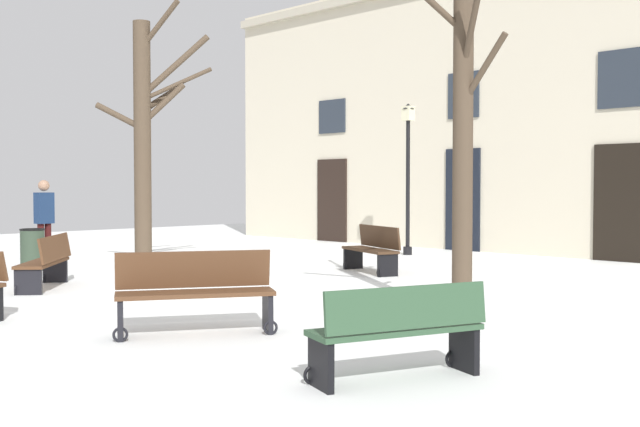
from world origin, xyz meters
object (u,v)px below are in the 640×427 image
at_px(bench_far_corner, 372,249).
at_px(person_by_shop_door, 44,217).
at_px(tree_left_of_center, 145,136).
at_px(litter_bin, 32,249).
at_px(bench_near_center_tree, 195,292).
at_px(streetlamp, 408,162).
at_px(bench_by_litter_bin, 399,331).
at_px(tree_right_of_center, 464,109).
at_px(bench_back_to_back_left, 46,262).

bearing_deg(bench_far_corner, person_by_shop_door, -127.06).
height_order(tree_left_of_center, litter_bin, tree_left_of_center).
relative_size(bench_near_center_tree, person_by_shop_door, 0.97).
relative_size(bench_far_corner, person_by_shop_door, 0.91).
bearing_deg(tree_left_of_center, litter_bin, -127.77).
relative_size(streetlamp, bench_by_litter_bin, 2.28).
distance_m(tree_left_of_center, bench_far_corner, 5.19).
bearing_deg(tree_right_of_center, streetlamp, 132.42).
relative_size(streetlamp, litter_bin, 4.44).
height_order(litter_bin, person_by_shop_door, person_by_shop_door).
bearing_deg(tree_right_of_center, bench_by_litter_bin, -65.63).
bearing_deg(tree_left_of_center, tree_right_of_center, -2.95).
xyz_separation_m(streetlamp, bench_back_to_back_left, (-0.43, -9.14, -1.85)).
bearing_deg(bench_near_center_tree, person_by_shop_door, 106.14).
xyz_separation_m(bench_by_litter_bin, person_by_shop_door, (-11.82, 2.39, 0.59)).
bearing_deg(tree_right_of_center, bench_far_corner, 143.23).
height_order(tree_left_of_center, bench_far_corner, tree_left_of_center).
bearing_deg(bench_far_corner, tree_left_of_center, -122.03).
bearing_deg(bench_by_litter_bin, bench_near_center_tree, -69.73).
relative_size(tree_left_of_center, litter_bin, 6.44).
height_order(streetlamp, person_by_shop_door, streetlamp).
distance_m(litter_bin, bench_back_to_back_left, 2.99).
height_order(streetlamp, bench_far_corner, streetlamp).
height_order(tree_left_of_center, bench_near_center_tree, tree_left_of_center).
relative_size(bench_back_to_back_left, person_by_shop_door, 0.87).
xyz_separation_m(tree_left_of_center, bench_by_litter_bin, (9.36, -3.40, -2.29)).
height_order(tree_right_of_center, streetlamp, tree_right_of_center).
bearing_deg(streetlamp, person_by_shop_door, -120.49).
height_order(litter_bin, bench_far_corner, bench_far_corner).
relative_size(bench_back_to_back_left, bench_by_litter_bin, 0.97).
bearing_deg(bench_back_to_back_left, bench_near_center_tree, 34.24).
xyz_separation_m(litter_bin, person_by_shop_door, (-1.08, 0.77, 0.61)).
bearing_deg(tree_right_of_center, person_by_shop_door, -176.73).
distance_m(tree_left_of_center, litter_bin, 3.22).
xyz_separation_m(litter_bin, bench_by_litter_bin, (10.74, -1.62, 0.01)).
height_order(tree_left_of_center, person_by_shop_door, tree_left_of_center).
distance_m(tree_right_of_center, streetlamp, 9.13).
xyz_separation_m(tree_left_of_center, litter_bin, (-1.38, -1.78, -2.30)).
distance_m(tree_right_of_center, litter_bin, 9.75).
bearing_deg(bench_by_litter_bin, bench_back_to_back_left, -73.91).
xyz_separation_m(tree_right_of_center, tree_left_of_center, (-8.01, 0.41, 0.05)).
bearing_deg(litter_bin, bench_far_corner, 41.40).
bearing_deg(bench_near_center_tree, tree_right_of_center, 2.72).
distance_m(tree_left_of_center, person_by_shop_door, 3.15).
bearing_deg(bench_by_litter_bin, tree_right_of_center, -135.36).
height_order(tree_right_of_center, bench_far_corner, tree_right_of_center).
bearing_deg(bench_by_litter_bin, bench_far_corner, -117.47).
xyz_separation_m(tree_left_of_center, person_by_shop_door, (-2.46, -1.01, -1.69)).
xyz_separation_m(streetlamp, person_by_shop_door, (-4.32, -7.33, -1.26)).
relative_size(tree_left_of_center, bench_by_litter_bin, 3.30).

